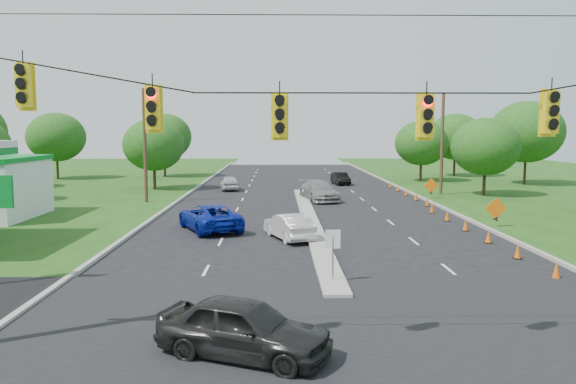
{
  "coord_description": "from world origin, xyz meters",
  "views": [
    {
      "loc": [
        -2.05,
        -14.45,
        5.71
      ],
      "look_at": [
        -1.56,
        12.09,
        2.8
      ],
      "focal_mm": 35.0,
      "sensor_mm": 36.0,
      "label": 1
    }
  ],
  "objects": [
    {
      "name": "cone_10",
      "position": [
        9.29,
        38.0,
        0.35
      ],
      "size": [
        0.32,
        0.32,
        0.7
      ],
      "primitive_type": "cone",
      "color": "#DC570D",
      "rests_on": "ground"
    },
    {
      "name": "silver_car_far",
      "position": [
        1.35,
        31.13,
        0.81
      ],
      "size": [
        3.41,
        5.95,
        1.62
      ],
      "primitive_type": "imported",
      "rotation": [
        0.0,
        0.0,
        0.21
      ],
      "color": "gray",
      "rests_on": "ground"
    },
    {
      "name": "curb_right",
      "position": [
        10.1,
        30.0,
        0.0
      ],
      "size": [
        0.25,
        110.0,
        0.16
      ],
      "primitive_type": "cube",
      "color": "gray",
      "rests_on": "ground"
    },
    {
      "name": "tree_10",
      "position": [
        24.0,
        44.0,
        5.58
      ],
      "size": [
        7.56,
        7.56,
        8.82
      ],
      "color": "black",
      "rests_on": "ground"
    },
    {
      "name": "curb_left",
      "position": [
        -10.1,
        30.0,
        0.0
      ],
      "size": [
        0.25,
        110.0,
        0.16
      ],
      "primitive_type": "cube",
      "color": "gray",
      "rests_on": "ground"
    },
    {
      "name": "cone_4",
      "position": [
        8.69,
        17.0,
        0.35
      ],
      "size": [
        0.32,
        0.32,
        0.7
      ],
      "primitive_type": "cone",
      "color": "#DC570D",
      "rests_on": "ground"
    },
    {
      "name": "cone_9",
      "position": [
        9.29,
        34.5,
        0.35
      ],
      "size": [
        0.32,
        0.32,
        0.7
      ],
      "primitive_type": "cone",
      "color": "#DC570D",
      "rests_on": "ground"
    },
    {
      "name": "utility_pole_far_left",
      "position": [
        -12.5,
        30.0,
        4.5
      ],
      "size": [
        0.28,
        0.28,
        9.0
      ],
      "primitive_type": "cylinder",
      "color": "#422D1C",
      "rests_on": "ground"
    },
    {
      "name": "signal_span",
      "position": [
        -0.05,
        -1.0,
        4.97
      ],
      "size": [
        25.6,
        0.32,
        9.0
      ],
      "color": "#422D1C",
      "rests_on": "ground"
    },
    {
      "name": "cone_5",
      "position": [
        8.69,
        20.5,
        0.35
      ],
      "size": [
        0.32,
        0.32,
        0.7
      ],
      "primitive_type": "cone",
      "color": "#DC570D",
      "rests_on": "ground"
    },
    {
      "name": "work_sign_2",
      "position": [
        10.8,
        32.0,
        1.09
      ],
      "size": [
        1.27,
        0.58,
        1.37
      ],
      "color": "black",
      "rests_on": "ground"
    },
    {
      "name": "cone_11",
      "position": [
        9.29,
        41.5,
        0.35
      ],
      "size": [
        0.32,
        0.32,
        0.7
      ],
      "primitive_type": "cone",
      "color": "#DC570D",
      "rests_on": "ground"
    },
    {
      "name": "work_sign_1",
      "position": [
        10.8,
        18.0,
        1.09
      ],
      "size": [
        1.27,
        0.58,
        1.37
      ],
      "color": "black",
      "rests_on": "ground"
    },
    {
      "name": "ground",
      "position": [
        0.0,
        0.0,
        0.0
      ],
      "size": [
        160.0,
        160.0,
        0.0
      ],
      "primitive_type": "plane",
      "color": "black",
      "rests_on": "ground"
    },
    {
      "name": "tree_9",
      "position": [
        16.0,
        34.0,
        4.34
      ],
      "size": [
        5.88,
        5.88,
        6.86
      ],
      "color": "black",
      "rests_on": "ground"
    },
    {
      "name": "silver_car_oncoming",
      "position": [
        -6.7,
        39.51,
        0.71
      ],
      "size": [
        2.23,
        4.35,
        1.42
      ],
      "primitive_type": "imported",
      "rotation": [
        0.0,
        0.0,
        3.28
      ],
      "color": "#BBBBBB",
      "rests_on": "ground"
    },
    {
      "name": "cone_2",
      "position": [
        8.69,
        10.0,
        0.35
      ],
      "size": [
        0.32,
        0.32,
        0.7
      ],
      "primitive_type": "cone",
      "color": "#DC570D",
      "rests_on": "ground"
    },
    {
      "name": "cross_street",
      "position": [
        0.0,
        0.0,
        0.0
      ],
      "size": [
        160.0,
        14.0,
        0.02
      ],
      "primitive_type": "cube",
      "color": "black",
      "rests_on": "ground"
    },
    {
      "name": "median_sign",
      "position": [
        0.0,
        6.0,
        1.46
      ],
      "size": [
        0.55,
        0.06,
        2.05
      ],
      "color": "gray",
      "rests_on": "ground"
    },
    {
      "name": "tree_5",
      "position": [
        -14.0,
        40.0,
        4.34
      ],
      "size": [
        5.88,
        5.88,
        6.86
      ],
      "color": "black",
      "rests_on": "ground"
    },
    {
      "name": "white_sedan",
      "position": [
        -1.46,
        14.75,
        0.69
      ],
      "size": [
        2.82,
        4.41,
        1.37
      ],
      "primitive_type": "imported",
      "rotation": [
        0.0,
        0.0,
        3.5
      ],
      "color": "silver",
      "rests_on": "ground"
    },
    {
      "name": "cone_6",
      "position": [
        8.69,
        24.0,
        0.35
      ],
      "size": [
        0.32,
        0.32,
        0.7
      ],
      "primitive_type": "cone",
      "color": "#DC570D",
      "rests_on": "ground"
    },
    {
      "name": "utility_pole_far_right",
      "position": [
        12.5,
        35.0,
        4.5
      ],
      "size": [
        0.28,
        0.28,
        9.0
      ],
      "primitive_type": "cylinder",
      "color": "#422D1C",
      "rests_on": "ground"
    },
    {
      "name": "tree_6",
      "position": [
        -16.0,
        55.0,
        4.96
      ],
      "size": [
        6.72,
        6.72,
        7.84
      ],
      "color": "black",
      "rests_on": "ground"
    },
    {
      "name": "tree_12",
      "position": [
        14.0,
        48.0,
        4.34
      ],
      "size": [
        5.88,
        5.88,
        6.86
      ],
      "color": "black",
      "rests_on": "ground"
    },
    {
      "name": "cone_1",
      "position": [
        8.69,
        6.5,
        0.35
      ],
      "size": [
        0.32,
        0.32,
        0.7
      ],
      "primitive_type": "cone",
      "color": "#DC570D",
      "rests_on": "ground"
    },
    {
      "name": "blue_pickup",
      "position": [
        -5.97,
        17.47,
        0.77
      ],
      "size": [
        4.59,
        6.09,
        1.54
      ],
      "primitive_type": "imported",
      "rotation": [
        0.0,
        0.0,
        3.56
      ],
      "color": "#0B1D9A",
      "rests_on": "ground"
    },
    {
      "name": "cone_8",
      "position": [
        9.29,
        31.0,
        0.35
      ],
      "size": [
        0.32,
        0.32,
        0.7
      ],
      "primitive_type": "cone",
      "color": "#DC570D",
      "rests_on": "ground"
    },
    {
      "name": "dark_car_receding",
      "position": [
        4.63,
        44.94,
        0.65
      ],
      "size": [
        1.85,
        4.09,
        1.3
      ],
      "primitive_type": "imported",
      "rotation": [
        0.0,
        0.0,
        0.12
      ],
      "color": "black",
      "rests_on": "ground"
    },
    {
      "name": "cone_7",
      "position": [
        9.29,
        27.5,
        0.35
      ],
      "size": [
        0.32,
        0.32,
        0.7
      ],
      "primitive_type": "cone",
      "color": "#DC570D",
      "rests_on": "ground"
    },
    {
      "name": "tree_11",
      "position": [
        20.0,
        55.0,
        4.96
      ],
      "size": [
        6.72,
        6.72,
        7.84
      ],
      "color": "black",
      "rests_on": "ground"
    },
    {
      "name": "black_sedan",
      "position": [
        -2.91,
        -0.79,
        0.77
      ],
      "size": [
        4.84,
        3.41,
        1.53
      ],
      "primitive_type": "imported",
      "rotation": [
        0.0,
        0.0,
        1.17
      ],
      "color": "black",
      "rests_on": "ground"
    },
    {
      "name": "tree_4",
      "position": [
        -28.0,
        52.0,
        4.96
      ],
      "size": [
        6.72,
        6.72,
        7.84
      ],
      "color": "black",
      "rests_on": "ground"
    },
    {
      "name": "cone_3",
      "position": [
        8.69,
        13.5,
        0.35
      ],
      "size": [
        0.32,
        0.32,
        0.7
      ],
      "primitive_type": "cone",
      "color": "#DC570D",
      "rests_on": "ground"
    },
    {
      "name": "median",
      "position": [
        0.0,
        21.0,
        0.0
      ],
      "size": [
        1.0,
        34.0,
        0.18
      ],
      "primitive_type": "cube",
      "color": "gray",
      "rests_on": "ground"
    }
  ]
}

